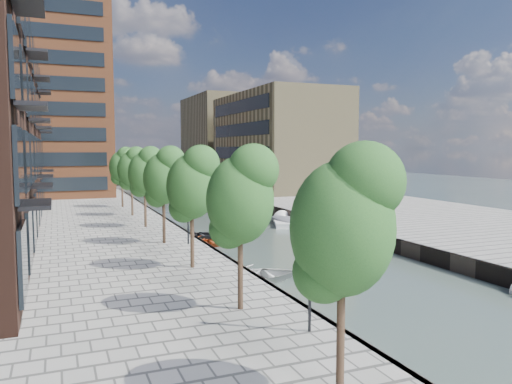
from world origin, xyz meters
TOP-DOWN VIEW (x-y plane):
  - water at (0.00, 40.00)m, footprint 300.00×300.00m
  - quay_right at (16.00, 40.00)m, footprint 20.00×140.00m
  - quay_wall_left at (-6.10, 40.00)m, footprint 0.25×140.00m
  - quay_wall_right at (6.10, 40.00)m, footprint 0.25×140.00m
  - far_closure at (0.00, 100.00)m, footprint 80.00×40.00m
  - tower at (-17.00, 65.00)m, footprint 18.00×18.00m
  - tan_block_near at (16.00, 62.00)m, footprint 12.00×25.00m
  - tan_block_far at (16.00, 88.00)m, footprint 12.00×20.00m
  - bridge at (0.00, 72.00)m, footprint 13.00×6.00m
  - tree_0 at (-8.50, 4.00)m, footprint 2.50×2.50m
  - tree_1 at (-8.50, 11.00)m, footprint 2.50×2.50m
  - tree_2 at (-8.50, 18.00)m, footprint 2.50×2.50m
  - tree_3 at (-8.50, 25.00)m, footprint 2.50×2.50m
  - tree_4 at (-8.50, 32.00)m, footprint 2.50×2.50m
  - tree_5 at (-8.50, 39.00)m, footprint 2.50×2.50m
  - tree_6 at (-8.50, 46.00)m, footprint 2.50×2.50m
  - lamp_0 at (-7.20, 8.00)m, footprint 0.24×0.24m
  - lamp_1 at (-7.20, 24.00)m, footprint 0.24×0.24m
  - lamp_2 at (-7.20, 40.00)m, footprint 0.24×0.24m
  - sloop_2 at (-5.21, 27.96)m, footprint 4.59×3.35m
  - sloop_3 at (-5.17, 17.86)m, footprint 5.03×3.71m
  - sloop_4 at (-5.10, 30.89)m, footprint 4.68×3.35m
  - motorboat_3 at (4.63, 24.79)m, footprint 3.05×5.17m
  - motorboat_4 at (4.67, 35.30)m, footprint 3.58×5.60m
  - car at (9.96, 62.51)m, footprint 2.12×3.87m

SIDE VIEW (x-z plane):
  - water at x=0.00m, z-range 0.00..0.00m
  - sloop_2 at x=-5.21m, z-range -0.47..0.47m
  - sloop_3 at x=-5.17m, z-range -0.50..0.50m
  - sloop_4 at x=-5.10m, z-range -0.48..0.48m
  - motorboat_3 at x=4.63m, z-range -0.62..1.02m
  - motorboat_4 at x=4.67m, z-range -0.67..1.10m
  - quay_right at x=16.00m, z-range 0.00..1.00m
  - quay_wall_left at x=-6.10m, z-range 0.00..1.00m
  - quay_wall_right at x=6.10m, z-range 0.00..1.00m
  - far_closure at x=0.00m, z-range 0.00..1.00m
  - bridge at x=0.00m, z-range 0.74..2.04m
  - car at x=9.96m, z-range 1.00..2.25m
  - lamp_0 at x=-7.20m, z-range 1.45..5.57m
  - lamp_1 at x=-7.20m, z-range 1.45..5.57m
  - lamp_2 at x=-7.20m, z-range 1.45..5.57m
  - tree_0 at x=-8.50m, z-range 2.33..8.28m
  - tree_1 at x=-8.50m, z-range 2.33..8.28m
  - tree_2 at x=-8.50m, z-range 2.33..8.28m
  - tree_3 at x=-8.50m, z-range 2.33..8.28m
  - tree_4 at x=-8.50m, z-range 2.33..8.28m
  - tree_5 at x=-8.50m, z-range 2.33..8.28m
  - tree_6 at x=-8.50m, z-range 2.33..8.28m
  - tan_block_near at x=16.00m, z-range 1.00..15.00m
  - tan_block_far at x=16.00m, z-range 1.00..17.00m
  - tower at x=-17.00m, z-range 1.00..31.00m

